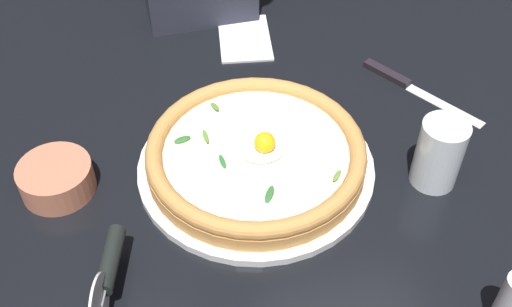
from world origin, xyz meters
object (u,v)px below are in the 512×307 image
at_px(table_knife, 404,83).
at_px(folded_napkin, 245,37).
at_px(pizza_cutter, 107,273).
at_px(pepper_shaker, 511,304).
at_px(side_bowl, 56,178).
at_px(drinking_glass, 438,157).
at_px(pizza, 256,153).

relative_size(table_knife, folded_napkin, 1.42).
height_order(table_knife, folded_napkin, table_knife).
relative_size(pizza_cutter, table_knife, 0.72).
distance_m(table_knife, pepper_shaker, 0.44).
relative_size(side_bowl, table_knife, 0.51).
bearing_deg(folded_napkin, table_knife, 140.11).
bearing_deg(folded_napkin, pepper_shaker, 104.19).
relative_size(folded_napkin, pepper_shaker, 1.59).
bearing_deg(pepper_shaker, side_bowl, -34.38).
bearing_deg(pepper_shaker, drinking_glass, -95.52).
xyz_separation_m(side_bowl, drinking_glass, (-0.51, 0.11, 0.02)).
height_order(folded_napkin, pepper_shaker, pepper_shaker).
bearing_deg(table_knife, folded_napkin, -39.89).
height_order(side_bowl, table_knife, side_bowl).
height_order(side_bowl, pepper_shaker, pepper_shaker).
height_order(pizza_cutter, folded_napkin, pizza_cutter).
height_order(pizza, drinking_glass, drinking_glass).
bearing_deg(side_bowl, pizza_cutter, 107.58).
bearing_deg(pizza_cutter, pepper_shaker, 160.78).
relative_size(pizza_cutter, folded_napkin, 1.03).
relative_size(pizza_cutter, pepper_shaker, 1.63).
height_order(table_knife, pepper_shaker, pepper_shaker).
bearing_deg(pizza_cutter, drinking_glass, -170.20).
bearing_deg(pepper_shaker, table_knife, -98.98).
bearing_deg(pepper_shaker, pizza_cutter, -19.22).
bearing_deg(folded_napkin, side_bowl, 41.17).
relative_size(side_bowl, pizza_cutter, 0.70).
relative_size(pizza, pizza_cutter, 2.14).
bearing_deg(pizza, side_bowl, -6.03).
xyz_separation_m(pizza, folded_napkin, (-0.06, -0.32, -0.03)).
xyz_separation_m(pizza_cutter, drinking_glass, (-0.45, -0.08, 0.01)).
relative_size(drinking_glass, folded_napkin, 0.72).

